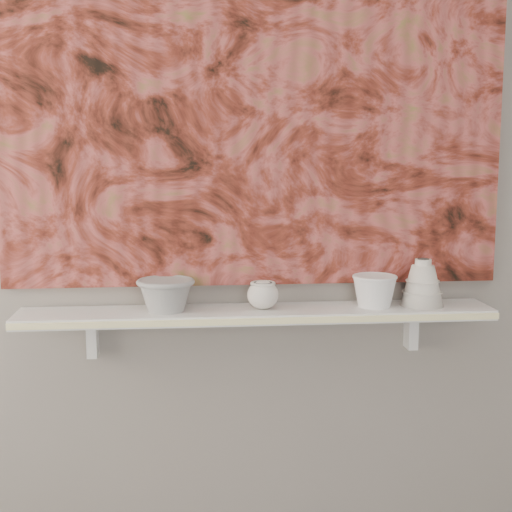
{
  "coord_description": "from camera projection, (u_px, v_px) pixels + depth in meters",
  "views": [
    {
      "loc": [
        -0.2,
        -0.54,
        1.39
      ],
      "look_at": [
        -0.01,
        1.49,
        1.09
      ],
      "focal_mm": 50.0,
      "sensor_mm": 36.0,
      "label": 1
    }
  ],
  "objects": [
    {
      "name": "wall_back",
      "position": [
        254.0,
        165.0,
        2.13
      ],
      "size": [
        3.6,
        0.0,
        3.6
      ],
      "primitive_type": "plane",
      "rotation": [
        1.57,
        0.0,
        0.0
      ],
      "color": "gray",
      "rests_on": "floor"
    },
    {
      "name": "shelf",
      "position": [
        257.0,
        314.0,
        2.1
      ],
      "size": [
        1.4,
        0.18,
        0.03
      ],
      "primitive_type": "cube",
      "color": "silver",
      "rests_on": "wall_back"
    },
    {
      "name": "shelf_stripe",
      "position": [
        260.0,
        321.0,
        2.01
      ],
      "size": [
        1.4,
        0.01,
        0.02
      ],
      "primitive_type": "cube",
      "color": "#F6EBA4",
      "rests_on": "shelf"
    },
    {
      "name": "bracket_left",
      "position": [
        92.0,
        337.0,
        2.13
      ],
      "size": [
        0.03,
        0.06,
        0.12
      ],
      "primitive_type": "cube",
      "color": "silver",
      "rests_on": "wall_back"
    },
    {
      "name": "bracket_right",
      "position": [
        411.0,
        329.0,
        2.22
      ],
      "size": [
        0.03,
        0.06,
        0.12
      ],
      "primitive_type": "cube",
      "color": "silver",
      "rests_on": "wall_back"
    },
    {
      "name": "painting",
      "position": [
        255.0,
        100.0,
        2.09
      ],
      "size": [
        1.5,
        0.02,
        1.1
      ],
      "primitive_type": "cube",
      "color": "maroon",
      "rests_on": "wall_back"
    },
    {
      "name": "house_motif",
      "position": [
        402.0,
        204.0,
        2.17
      ],
      "size": [
        0.09,
        0.0,
        0.08
      ],
      "primitive_type": "cube",
      "color": "black",
      "rests_on": "painting"
    },
    {
      "name": "bowl_grey",
      "position": [
        166.0,
        294.0,
        2.07
      ],
      "size": [
        0.21,
        0.21,
        0.1
      ],
      "primitive_type": null,
      "rotation": [
        0.0,
        0.0,
        0.24
      ],
      "color": "gray",
      "rests_on": "shelf"
    },
    {
      "name": "cup_cream",
      "position": [
        263.0,
        295.0,
        2.1
      ],
      "size": [
        0.12,
        0.12,
        0.08
      ],
      "primitive_type": null,
      "rotation": [
        0.0,
        0.0,
        0.43
      ],
      "color": "beige",
      "rests_on": "shelf"
    },
    {
      "name": "bell_vessel",
      "position": [
        422.0,
        282.0,
        2.14
      ],
      "size": [
        0.14,
        0.14,
        0.14
      ],
      "primitive_type": null,
      "rotation": [
        0.0,
        0.0,
        -0.08
      ],
      "color": "beige",
      "rests_on": "shelf"
    },
    {
      "name": "bowl_white",
      "position": [
        374.0,
        291.0,
        2.13
      ],
      "size": [
        0.17,
        0.17,
        0.1
      ],
      "primitive_type": null,
      "rotation": [
        0.0,
        0.0,
        -0.39
      ],
      "color": "white",
      "rests_on": "shelf"
    }
  ]
}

